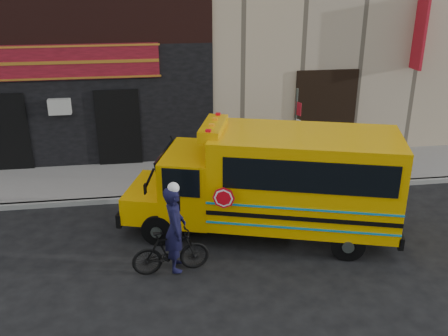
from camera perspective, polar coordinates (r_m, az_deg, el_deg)
ground at (r=12.86m, az=1.82°, el=-8.06°), size 120.00×120.00×0.00m
curb at (r=15.11m, az=0.12°, el=-2.90°), size 40.00×0.20×0.15m
sidewalk at (r=16.46m, az=-0.64°, el=-0.71°), size 40.00×3.00×0.15m
school_bus at (r=12.49m, az=5.99°, el=-1.39°), size 7.22×4.04×2.92m
sign_pole at (r=15.23m, az=8.14°, el=3.80°), size 0.13×0.26×3.15m
bicycle at (r=11.38m, az=-6.10°, el=-9.47°), size 1.79×0.67×1.05m
cyclist at (r=11.21m, az=-5.61°, el=-7.14°), size 0.48×0.74×2.02m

